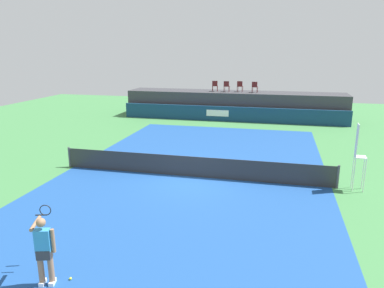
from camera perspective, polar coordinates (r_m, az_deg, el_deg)
ground_plane at (r=19.47m, az=2.10°, el=-2.22°), size 48.00×48.00×0.00m
court_inner at (r=16.69m, az=0.05°, el=-5.10°), size 12.00×22.00×0.00m
sponsor_wall at (r=29.45m, az=6.16°, el=4.65°), size 18.00×0.22×1.20m
spectator_platform at (r=31.13m, az=6.63°, el=6.10°), size 18.00×2.80×2.20m
spectator_chair_far_left at (r=31.03m, az=3.60°, el=9.11°), size 0.48×0.48×0.89m
spectator_chair_left at (r=30.74m, az=5.43°, el=9.02°), size 0.46×0.46×0.89m
spectator_chair_center at (r=30.86m, az=7.49°, el=8.98°), size 0.47×0.47×0.89m
spectator_chair_right at (r=30.48m, az=9.77°, el=8.83°), size 0.48×0.48×0.89m
umpire_chair at (r=16.14m, az=24.49°, el=-1.23°), size 0.46×0.46×2.76m
tennis_net at (r=16.53m, az=0.05°, el=-3.55°), size 12.40×0.02×0.95m
net_post_near at (r=18.89m, az=-18.58°, el=-1.94°), size 0.10×0.10×1.00m
net_post_far at (r=16.32m, az=21.82°, el=-4.79°), size 0.10×0.10×1.00m
tennis_player at (r=9.81m, az=-22.09°, el=-14.88°), size 0.93×1.10×1.77m
tennis_ball at (r=10.22m, az=-18.44°, el=-19.29°), size 0.07×0.07×0.07m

